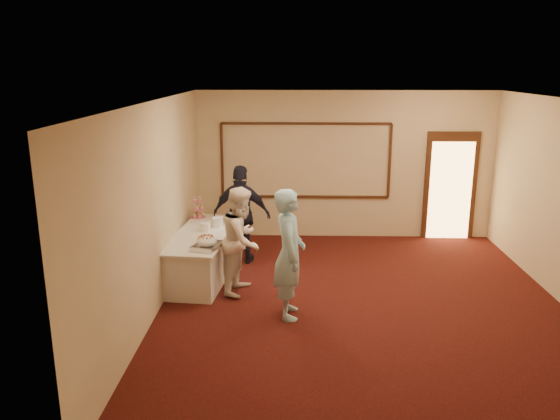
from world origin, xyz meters
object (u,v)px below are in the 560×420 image
(plate_stack_a, at_px, (205,227))
(plate_stack_b, at_px, (218,222))
(man, at_px, (289,254))
(guest, at_px, (242,215))
(woman, at_px, (242,240))
(cupcake_stand, at_px, (198,209))
(tart, at_px, (206,238))
(buffet_table, at_px, (204,254))
(pavlova_tray, at_px, (207,243))

(plate_stack_a, distance_m, plate_stack_b, 0.34)
(man, xyz_separation_m, guest, (-0.87, 2.18, -0.04))
(plate_stack_a, height_order, woman, woman)
(plate_stack_a, height_order, plate_stack_b, plate_stack_b)
(cupcake_stand, distance_m, tart, 1.40)
(plate_stack_a, distance_m, tart, 0.48)
(cupcake_stand, distance_m, plate_stack_a, 0.93)
(plate_stack_b, bearing_deg, cupcake_stand, 127.19)
(plate_stack_a, relative_size, tart, 0.62)
(buffet_table, relative_size, woman, 1.44)
(tart, height_order, guest, guest)
(tart, bearing_deg, pavlova_tray, -78.18)
(buffet_table, relative_size, pavlova_tray, 4.24)
(buffet_table, xyz_separation_m, pavlova_tray, (0.19, -0.79, 0.46))
(buffet_table, xyz_separation_m, man, (1.45, -1.47, 0.54))
(woman, bearing_deg, plate_stack_a, 59.54)
(buffet_table, distance_m, guest, 1.04)
(man, bearing_deg, plate_stack_b, 31.31)
(cupcake_stand, distance_m, man, 2.97)
(man, bearing_deg, tart, 48.25)
(cupcake_stand, xyz_separation_m, tart, (0.36, -1.35, -0.12))
(pavlova_tray, xyz_separation_m, cupcake_stand, (-0.44, 1.75, 0.07))
(cupcake_stand, height_order, plate_stack_b, cupcake_stand)
(plate_stack_b, xyz_separation_m, guest, (0.38, 0.34, 0.04))
(pavlova_tray, xyz_separation_m, plate_stack_b, (0.00, 1.16, 0.00))
(buffet_table, xyz_separation_m, plate_stack_b, (0.20, 0.37, 0.46))
(tart, bearing_deg, guest, 66.79)
(cupcake_stand, xyz_separation_m, guest, (0.83, -0.25, -0.03))
(buffet_table, bearing_deg, pavlova_tray, -76.24)
(cupcake_stand, xyz_separation_m, woman, (0.96, -1.56, -0.08))
(plate_stack_a, xyz_separation_m, guest, (0.56, 0.63, 0.05))
(plate_stack_a, xyz_separation_m, tart, (0.09, -0.47, -0.05))
(plate_stack_a, xyz_separation_m, plate_stack_b, (0.17, 0.29, 0.01))
(tart, bearing_deg, woman, -19.16)
(guest, bearing_deg, man, 121.94)
(buffet_table, distance_m, plate_stack_b, 0.63)
(buffet_table, distance_m, man, 2.14)
(pavlova_tray, bearing_deg, plate_stack_a, 101.03)
(woman, bearing_deg, man, -125.10)
(cupcake_stand, xyz_separation_m, plate_stack_a, (0.27, -0.88, -0.08))
(plate_stack_a, bearing_deg, buffet_table, -106.66)
(plate_stack_b, bearing_deg, woman, -62.23)
(cupcake_stand, bearing_deg, tart, -75.06)
(cupcake_stand, distance_m, woman, 1.83)
(pavlova_tray, relative_size, woman, 0.34)
(plate_stack_b, relative_size, tart, 0.68)
(buffet_table, relative_size, man, 1.31)
(plate_stack_a, height_order, tart, plate_stack_a)
(cupcake_stand, height_order, man, man)
(plate_stack_a, bearing_deg, man, -47.30)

